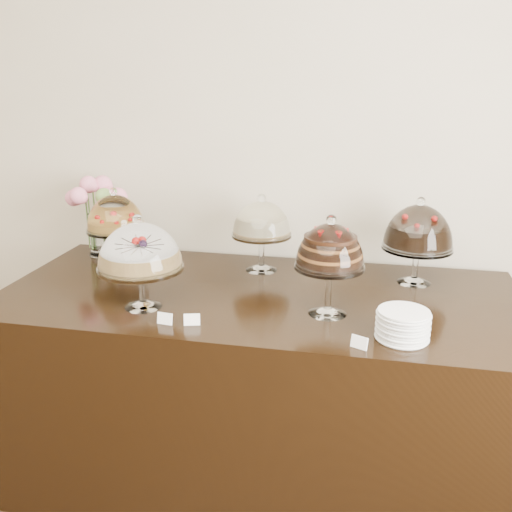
% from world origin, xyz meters
% --- Properties ---
extents(wall_back, '(5.00, 0.04, 3.00)m').
position_xyz_m(wall_back, '(0.00, 3.00, 1.50)').
color(wall_back, '#BFB49A').
rests_on(wall_back, ground).
extents(display_counter, '(2.20, 1.00, 0.90)m').
position_xyz_m(display_counter, '(0.30, 2.45, 0.45)').
color(display_counter, black).
rests_on(display_counter, ground).
extents(cake_stand_sugar_sponge, '(0.34, 0.34, 0.38)m').
position_xyz_m(cake_stand_sugar_sponge, '(-0.12, 2.20, 1.14)').
color(cake_stand_sugar_sponge, white).
rests_on(cake_stand_sugar_sponge, display_counter).
extents(cake_stand_choco_layer, '(0.27, 0.27, 0.40)m').
position_xyz_m(cake_stand_choco_layer, '(0.61, 2.29, 1.16)').
color(cake_stand_choco_layer, white).
rests_on(cake_stand_choco_layer, display_counter).
extents(cake_stand_cheesecake, '(0.28, 0.28, 0.37)m').
position_xyz_m(cake_stand_cheesecake, '(0.25, 2.74, 1.13)').
color(cake_stand_cheesecake, white).
rests_on(cake_stand_cheesecake, display_counter).
extents(cake_stand_dark_choco, '(0.31, 0.31, 0.39)m').
position_xyz_m(cake_stand_dark_choco, '(0.95, 2.71, 1.14)').
color(cake_stand_dark_choco, white).
rests_on(cake_stand_dark_choco, display_counter).
extents(cake_stand_fruit_tart, '(0.28, 0.28, 0.38)m').
position_xyz_m(cake_stand_fruit_tart, '(-0.46, 2.70, 1.13)').
color(cake_stand_fruit_tart, white).
rests_on(cake_stand_fruit_tart, display_counter).
extents(flower_vase, '(0.30, 0.27, 0.40)m').
position_xyz_m(flower_vase, '(-0.60, 2.81, 1.15)').
color(flower_vase, white).
rests_on(flower_vase, display_counter).
extents(plate_stack, '(0.18, 0.18, 0.10)m').
position_xyz_m(plate_stack, '(0.88, 2.12, 0.95)').
color(plate_stack, white).
rests_on(plate_stack, display_counter).
extents(price_card_left, '(0.06, 0.03, 0.04)m').
position_xyz_m(price_card_left, '(0.12, 2.08, 0.92)').
color(price_card_left, white).
rests_on(price_card_left, display_counter).
extents(price_card_right, '(0.06, 0.04, 0.04)m').
position_xyz_m(price_card_right, '(0.74, 2.02, 0.92)').
color(price_card_right, white).
rests_on(price_card_right, display_counter).
extents(price_card_extra, '(0.06, 0.02, 0.04)m').
position_xyz_m(price_card_extra, '(0.02, 2.07, 0.92)').
color(price_card_extra, white).
rests_on(price_card_extra, display_counter).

